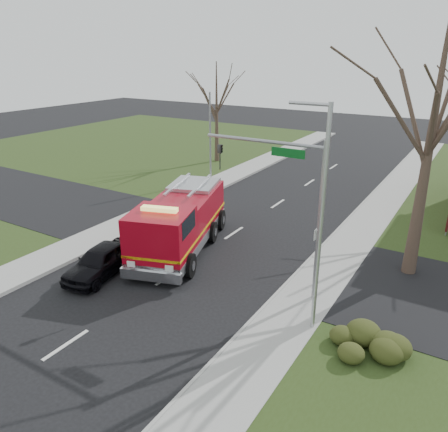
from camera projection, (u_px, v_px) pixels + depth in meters
The scene contains 11 objects.
ground at pixel (170, 276), 20.43m from camera, with size 120.00×120.00×0.00m, color black.
sidewalk_right at pixel (293, 313), 17.39m from camera, with size 2.40×80.00×0.15m, color #9B9B95.
sidewalk_left at pixel (78, 246), 23.42m from camera, with size 2.40×80.00×0.15m, color #9B9B95.
hedge_corner at pixel (357, 339), 15.05m from camera, with size 2.80×2.00×0.90m, color #2A3613.
bare_tree_near at pixel (435, 115), 17.96m from camera, with size 6.00×6.00×12.00m.
bare_tree_left at pixel (217, 102), 39.28m from camera, with size 4.50×4.50×9.00m.
traffic_signal_mast at pixel (291, 189), 17.42m from camera, with size 5.29×0.18×6.80m.
streetlight_pole at pixel (320, 217), 14.94m from camera, with size 1.48×0.16×8.40m.
utility_pole_far at pixel (210, 139), 33.67m from camera, with size 0.14×0.14×7.00m, color gray.
fire_engine at pixel (179, 224), 22.57m from camera, with size 5.21×8.65×3.30m.
parked_car_maroon at pixel (101, 261), 20.31m from camera, with size 1.69×4.19×1.43m, color black.
Camera 1 is at (11.60, -14.12, 9.89)m, focal length 35.00 mm.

